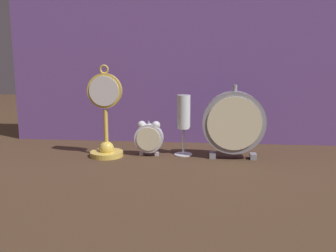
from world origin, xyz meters
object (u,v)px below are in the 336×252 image
at_px(alarm_clock_twin_bell, 149,137).
at_px(mantel_clock_silver, 234,123).
at_px(champagne_flute, 184,117).
at_px(pocket_watch_on_stand, 106,124).

bearing_deg(alarm_clock_twin_bell, mantel_clock_silver, -2.32).
height_order(alarm_clock_twin_bell, champagne_flute, champagne_flute).
distance_m(mantel_clock_silver, champagne_flute, 0.17).
relative_size(pocket_watch_on_stand, alarm_clock_twin_bell, 2.56).
height_order(pocket_watch_on_stand, alarm_clock_twin_bell, pocket_watch_on_stand).
bearing_deg(pocket_watch_on_stand, champagne_flute, 9.41).
height_order(alarm_clock_twin_bell, mantel_clock_silver, mantel_clock_silver).
height_order(mantel_clock_silver, champagne_flute, mantel_clock_silver).
xyz_separation_m(alarm_clock_twin_bell, mantel_clock_silver, (0.27, -0.01, 0.05)).
bearing_deg(alarm_clock_twin_bell, pocket_watch_on_stand, -171.45).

